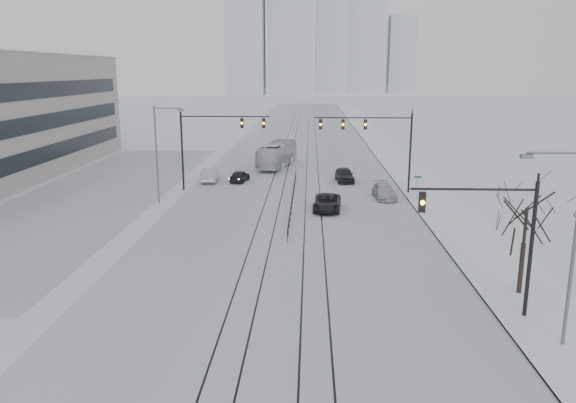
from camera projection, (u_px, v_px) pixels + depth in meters
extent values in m
plane|color=silver|center=(270.00, 376.00, 22.83)|extent=(500.00, 500.00, 0.00)
cube|color=silver|center=(299.00, 156.00, 81.19)|extent=(22.00, 260.00, 0.02)
cube|color=white|center=(393.00, 156.00, 80.66)|extent=(5.00, 260.00, 0.16)
cube|color=gray|center=(376.00, 156.00, 80.76)|extent=(0.10, 260.00, 0.12)
cube|color=silver|center=(100.00, 191.00, 57.63)|extent=(14.00, 60.00, 0.03)
cube|color=black|center=(272.00, 183.00, 61.83)|extent=(0.10, 180.00, 0.01)
cube|color=black|center=(284.00, 183.00, 61.78)|extent=(0.10, 180.00, 0.01)
cube|color=black|center=(306.00, 183.00, 61.69)|extent=(0.10, 180.00, 0.01)
cube|color=black|center=(319.00, 183.00, 61.63)|extent=(0.10, 180.00, 0.01)
cube|color=black|center=(16.00, 123.00, 56.34)|extent=(0.08, 58.00, 12.00)
cube|color=#ADB2BE|center=(245.00, 37.00, 270.60)|extent=(18.00, 18.00, 55.00)
cube|color=#ADB2BE|center=(292.00, 20.00, 275.60)|extent=(22.00, 22.00, 72.00)
cube|color=#ADB2BE|center=(331.00, 46.00, 285.36)|extent=(16.00, 16.00, 48.00)
cube|color=#ADB2BE|center=(366.00, 31.00, 290.63)|extent=(20.00, 20.00, 64.00)
cube|color=#ADB2BE|center=(401.00, 55.00, 300.40)|extent=(14.00, 14.00, 40.00)
cylinder|color=black|center=(531.00, 252.00, 27.39)|extent=(0.20, 0.20, 7.00)
cylinder|color=black|center=(473.00, 189.00, 26.80)|extent=(6.00, 0.12, 0.12)
cube|color=black|center=(422.00, 202.00, 27.04)|extent=(0.32, 0.24, 1.00)
sphere|color=orange|center=(423.00, 203.00, 26.90)|extent=(0.22, 0.22, 0.22)
cylinder|color=black|center=(410.00, 155.00, 55.52)|extent=(0.20, 0.20, 8.00)
cylinder|color=black|center=(363.00, 118.00, 54.88)|extent=(9.50, 0.12, 0.12)
cube|color=black|center=(321.00, 124.00, 55.19)|extent=(0.32, 0.24, 1.00)
sphere|color=orange|center=(321.00, 124.00, 55.05)|extent=(0.22, 0.22, 0.22)
cube|color=black|center=(343.00, 124.00, 55.10)|extent=(0.32, 0.24, 1.00)
sphere|color=orange|center=(343.00, 124.00, 54.97)|extent=(0.22, 0.22, 0.22)
cube|color=black|center=(365.00, 124.00, 55.02)|extent=(0.32, 0.24, 1.00)
sphere|color=orange|center=(366.00, 125.00, 54.88)|extent=(0.22, 0.22, 0.22)
cylinder|color=black|center=(182.00, 152.00, 57.37)|extent=(0.20, 0.20, 8.00)
cylinder|color=black|center=(225.00, 117.00, 56.38)|extent=(9.00, 0.12, 0.12)
cube|color=black|center=(264.00, 123.00, 56.38)|extent=(0.32, 0.24, 1.00)
sphere|color=orange|center=(264.00, 123.00, 56.24)|extent=(0.22, 0.22, 0.22)
cube|color=black|center=(242.00, 123.00, 56.46)|extent=(0.32, 0.24, 1.00)
sphere|color=orange|center=(242.00, 123.00, 56.32)|extent=(0.22, 0.22, 0.22)
cylinder|color=#595B60|center=(574.00, 252.00, 24.22)|extent=(0.16, 0.16, 9.00)
cylinder|color=#595B60|center=(556.00, 153.00, 23.29)|extent=(2.40, 0.10, 0.10)
cube|color=#595B60|center=(527.00, 156.00, 23.37)|extent=(0.50, 0.25, 0.18)
cylinder|color=#595B60|center=(157.00, 156.00, 51.46)|extent=(0.16, 0.16, 9.00)
cylinder|color=#595B60|center=(167.00, 108.00, 50.43)|extent=(2.40, 0.10, 0.10)
cube|color=#595B60|center=(181.00, 110.00, 50.42)|extent=(0.50, 0.25, 0.18)
cylinder|color=black|center=(521.00, 269.00, 30.74)|extent=(0.26, 0.26, 3.00)
cylinder|color=black|center=(525.00, 230.00, 30.22)|extent=(0.18, 0.18, 2.50)
cube|color=black|center=(293.00, 194.00, 51.79)|extent=(0.06, 24.00, 0.06)
cube|color=black|center=(293.00, 199.00, 51.88)|extent=(0.06, 24.00, 0.06)
cylinder|color=#595B60|center=(417.00, 188.00, 53.23)|extent=(0.06, 0.06, 2.40)
cube|color=#0C4C19|center=(418.00, 177.00, 52.98)|extent=(0.70, 0.04, 0.18)
imported|color=black|center=(240.00, 176.00, 62.42)|extent=(2.16, 3.98, 1.28)
imported|color=#ADAFB5|center=(210.00, 175.00, 62.47)|extent=(1.96, 4.77, 1.54)
imported|color=black|center=(327.00, 203.00, 49.70)|extent=(2.72, 5.22, 1.40)
imported|color=#B5B7BD|center=(384.00, 192.00, 54.33)|extent=(2.19, 4.79, 1.36)
imported|color=black|center=(345.00, 175.00, 62.45)|extent=(2.14, 4.67, 1.55)
imported|color=silver|center=(277.00, 155.00, 71.95)|extent=(4.75, 11.44, 3.10)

